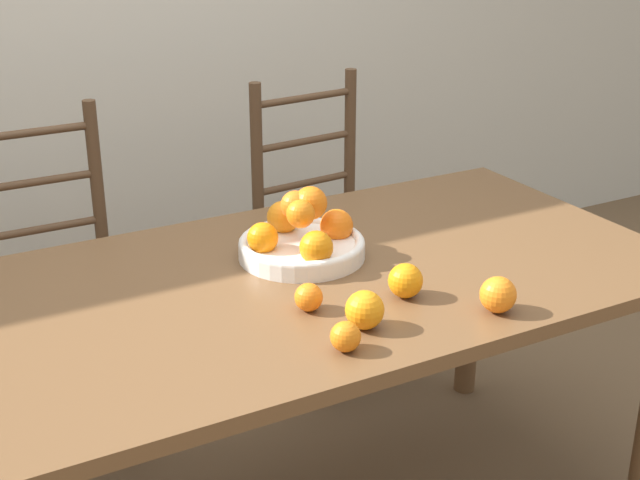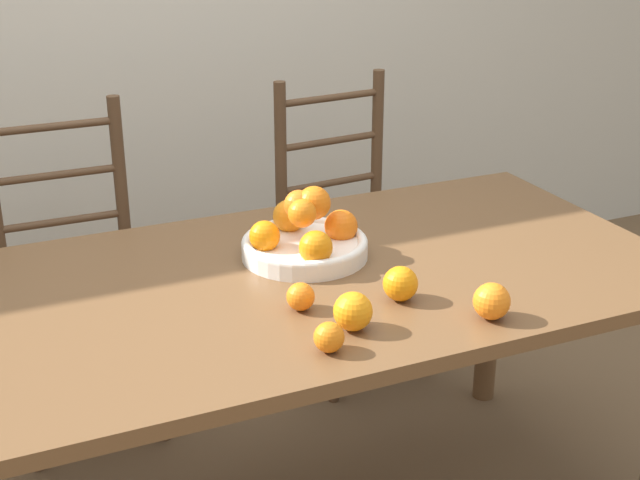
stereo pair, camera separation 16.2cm
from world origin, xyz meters
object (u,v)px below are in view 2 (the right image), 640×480
Objects in this scene: chair_right at (350,235)px; fruit_bowl at (305,238)px; orange_loose_2 at (353,311)px; orange_loose_1 at (329,337)px; orange_loose_0 at (400,284)px; orange_loose_3 at (301,297)px; chair_left at (74,281)px; orange_loose_4 at (492,301)px.

fruit_bowl is at bearing -128.82° from chair_right.
fruit_bowl reaches higher than orange_loose_2.
orange_loose_2 reaches higher than orange_loose_1.
orange_loose_3 is at bearing 168.54° from orange_loose_0.
chair_left reaches higher than orange_loose_2.
chair_right reaches higher than orange_loose_4.
orange_loose_2 is 1.20m from chair_left.
orange_loose_4 is at bearing -49.42° from orange_loose_0.
orange_loose_0 is 1.26× the size of orange_loose_1.
orange_loose_3 is at bearing 84.27° from orange_loose_1.
orange_loose_1 is 0.19m from orange_loose_3.
chair_left is (-0.41, 1.08, -0.32)m from orange_loose_2.
chair_right is (0.58, 0.95, -0.31)m from orange_loose_3.
chair_right reaches higher than orange_loose_2.
chair_right is at bearing 70.04° from orange_loose_0.
orange_loose_1 is 0.06× the size of chair_right.
chair_right is (0.36, 1.00, -0.31)m from orange_loose_0.
orange_loose_3 is 0.40m from orange_loose_4.
orange_loose_4 is at bearing -58.80° from chair_left.
chair_right is (0.92, -0.00, 0.00)m from chair_left.
orange_loose_4 is (0.23, -0.46, -0.01)m from fruit_bowl.
chair_left is (-0.56, 1.00, -0.31)m from orange_loose_0.
fruit_bowl is 0.31× the size of chair_left.
orange_loose_1 is 0.10m from orange_loose_2.
orange_loose_2 is (-0.15, -0.08, 0.00)m from orange_loose_0.
chair_left is at bearing 123.92° from fruit_bowl.
fruit_bowl is 5.00× the size of orange_loose_3.
orange_loose_4 is (0.13, -0.15, 0.00)m from orange_loose_0.
orange_loose_3 is 0.78× the size of orange_loose_4.
orange_loose_2 reaches higher than orange_loose_3.
orange_loose_0 is 0.98× the size of orange_loose_4.
chair_left is at bearing 110.70° from orange_loose_2.
orange_loose_0 is (0.10, -0.31, -0.01)m from fruit_bowl.
orange_loose_2 is 0.30m from orange_loose_4.
orange_loose_4 reaches higher than orange_loose_1.
orange_loose_2 is 1.24m from chair_right.
orange_loose_1 is 1.32m from chair_right.
fruit_bowl is 0.51m from orange_loose_4.
orange_loose_3 is at bearing -70.00° from chair_left.
fruit_bowl reaches higher than orange_loose_0.
orange_loose_0 is 0.08× the size of chair_right.
orange_loose_0 is 0.20m from orange_loose_4.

